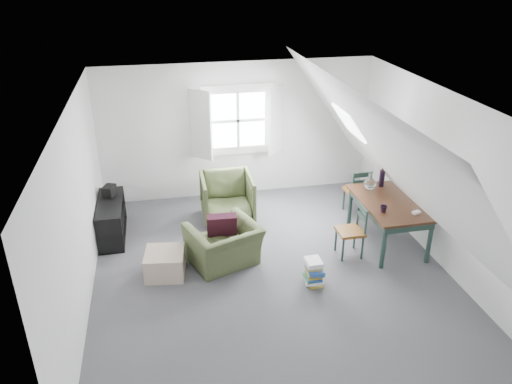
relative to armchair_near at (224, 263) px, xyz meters
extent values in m
plane|color=#4A4A4F|center=(0.63, -0.37, 0.00)|extent=(5.50, 5.50, 0.00)
plane|color=white|center=(0.63, -0.37, 2.50)|extent=(5.50, 5.50, 0.00)
plane|color=silver|center=(0.63, 2.38, 1.25)|extent=(5.00, 0.00, 5.00)
plane|color=silver|center=(0.63, -3.12, 1.25)|extent=(5.00, 0.00, 5.00)
plane|color=silver|center=(-1.87, -0.37, 1.25)|extent=(0.00, 5.50, 5.50)
plane|color=silver|center=(3.13, -0.37, 1.25)|extent=(0.00, 5.50, 5.50)
plane|color=white|center=(-0.92, -0.37, 1.78)|extent=(3.19, 5.50, 4.48)
plane|color=white|center=(2.18, -0.37, 1.78)|extent=(3.19, 5.50, 4.48)
cube|color=white|center=(0.63, 2.36, 1.45)|extent=(1.30, 0.04, 1.30)
cube|color=white|center=(-0.05, 2.20, 1.45)|extent=(0.35, 0.35, 1.25)
cube|color=white|center=(1.31, 2.20, 1.45)|extent=(0.35, 0.35, 1.25)
cube|color=white|center=(0.63, 2.35, 1.45)|extent=(1.00, 0.02, 1.00)
cube|color=white|center=(0.63, 2.33, 1.45)|extent=(1.08, 0.04, 0.05)
cube|color=white|center=(0.63, 2.33, 1.45)|extent=(0.05, 0.04, 1.08)
cube|color=white|center=(2.18, 0.93, 1.75)|extent=(0.35, 0.75, 0.47)
imported|color=#414C29|center=(0.00, 0.00, 0.00)|extent=(1.19, 1.12, 0.63)
imported|color=#414C29|center=(0.26, 1.37, 0.00)|extent=(0.87, 0.90, 0.81)
cube|color=#370F1E|center=(0.00, 0.15, 0.54)|extent=(0.45, 0.28, 0.45)
cube|color=tan|center=(-0.86, -0.11, 0.18)|extent=(0.61, 0.61, 0.36)
cube|color=#311C11|center=(2.60, 0.06, 0.71)|extent=(0.88, 1.46, 0.04)
cube|color=#20352F|center=(2.60, 0.06, 0.63)|extent=(0.78, 1.37, 0.12)
cylinder|color=#20352F|center=(2.24, -0.59, 0.35)|extent=(0.07, 0.07, 0.69)
cylinder|color=#20352F|center=(2.96, -0.59, 0.35)|extent=(0.07, 0.07, 0.69)
cylinder|color=#20352F|center=(2.24, 0.72, 0.35)|extent=(0.07, 0.07, 0.69)
cylinder|color=#20352F|center=(2.96, 0.72, 0.35)|extent=(0.07, 0.07, 0.69)
sphere|color=silver|center=(2.45, 0.51, 0.84)|extent=(0.20, 0.20, 0.20)
cylinder|color=silver|center=(2.45, 0.51, 0.97)|extent=(0.06, 0.06, 0.11)
cylinder|color=black|center=(2.70, 0.61, 0.87)|extent=(0.09, 0.09, 0.28)
cylinder|color=#3F2D1E|center=(2.70, 0.61, 1.17)|extent=(0.03, 0.06, 0.49)
cylinder|color=#3F2D1E|center=(2.72, 0.63, 1.17)|extent=(0.05, 0.07, 0.49)
cylinder|color=#3F2D1E|center=(2.69, 0.60, 1.17)|extent=(0.06, 0.08, 0.49)
imported|color=black|center=(2.35, -0.24, 0.73)|extent=(0.13, 0.13, 0.10)
cube|color=white|center=(2.80, -0.39, 0.75)|extent=(0.12, 0.10, 0.04)
cube|color=brown|center=(2.52, 1.12, 0.43)|extent=(0.40, 0.40, 0.05)
cylinder|color=#20352F|center=(2.68, 1.28, 0.20)|extent=(0.03, 0.03, 0.41)
cylinder|color=#20352F|center=(2.68, 0.96, 0.20)|extent=(0.03, 0.03, 0.41)
cylinder|color=#20352F|center=(2.36, 1.28, 0.20)|extent=(0.03, 0.03, 0.41)
cylinder|color=#20352F|center=(2.36, 0.96, 0.20)|extent=(0.03, 0.03, 0.41)
cylinder|color=#20352F|center=(2.68, 0.94, 0.64)|extent=(0.03, 0.03, 0.43)
cylinder|color=#20352F|center=(2.36, 0.94, 0.64)|extent=(0.03, 0.03, 0.43)
cube|color=#20352F|center=(2.52, 0.94, 0.81)|extent=(0.32, 0.03, 0.08)
cube|color=#20352F|center=(2.52, 0.94, 0.69)|extent=(0.32, 0.03, 0.06)
cube|color=brown|center=(1.89, -0.16, 0.41)|extent=(0.38, 0.38, 0.05)
cylinder|color=#20352F|center=(1.74, 0.00, 0.19)|extent=(0.03, 0.03, 0.39)
cylinder|color=#20352F|center=(2.05, 0.00, 0.19)|extent=(0.03, 0.03, 0.39)
cylinder|color=#20352F|center=(1.74, -0.31, 0.19)|extent=(0.03, 0.03, 0.39)
cylinder|color=#20352F|center=(2.05, -0.31, 0.19)|extent=(0.03, 0.03, 0.39)
cylinder|color=#20352F|center=(2.07, 0.00, 0.60)|extent=(0.03, 0.03, 0.41)
cylinder|color=#20352F|center=(2.07, -0.31, 0.60)|extent=(0.03, 0.03, 0.41)
cube|color=#20352F|center=(2.07, -0.16, 0.77)|extent=(0.03, 0.31, 0.07)
cube|color=#20352F|center=(2.07, -0.16, 0.65)|extent=(0.03, 0.31, 0.05)
cube|color=black|center=(-1.66, 1.17, 0.01)|extent=(0.39, 1.18, 0.03)
cube|color=black|center=(-1.66, 1.17, 0.30)|extent=(0.39, 1.18, 0.03)
cube|color=black|center=(-1.66, 1.17, 0.59)|extent=(0.39, 1.18, 0.03)
cube|color=black|center=(-1.66, 0.59, 0.30)|extent=(0.39, 0.03, 0.59)
cube|color=black|center=(-1.66, 1.75, 0.30)|extent=(0.39, 0.03, 0.59)
cube|color=#264C99|center=(-1.66, 0.82, 0.12)|extent=(0.18, 0.20, 0.22)
cube|color=red|center=(-1.66, 1.27, 0.12)|extent=(0.18, 0.24, 0.22)
cube|color=white|center=(-1.66, 0.97, 0.41)|extent=(0.18, 0.22, 0.20)
cube|color=black|center=(-1.66, 1.42, 0.68)|extent=(0.24, 0.28, 0.18)
cube|color=#B29933|center=(1.16, -0.77, 0.02)|extent=(0.20, 0.26, 0.03)
cube|color=white|center=(1.14, -0.75, 0.05)|extent=(0.25, 0.28, 0.03)
cube|color=white|center=(1.17, -0.77, 0.08)|extent=(0.21, 0.28, 0.03)
cube|color=#337F4C|center=(1.12, -0.77, 0.11)|extent=(0.21, 0.26, 0.03)
cube|color=#264C99|center=(1.14, -0.79, 0.13)|extent=(0.23, 0.29, 0.02)
cube|color=#B29933|center=(1.14, -0.76, 0.16)|extent=(0.20, 0.26, 0.02)
cube|color=#B29933|center=(1.15, -0.75, 0.19)|extent=(0.23, 0.29, 0.03)
cube|color=#264C99|center=(1.17, -0.79, 0.22)|extent=(0.23, 0.29, 0.03)
cube|color=#264C99|center=(1.15, -0.79, 0.25)|extent=(0.23, 0.29, 0.03)
cube|color=#B29933|center=(1.15, -0.74, 0.29)|extent=(0.21, 0.27, 0.03)
cube|color=white|center=(1.13, -0.75, 0.32)|extent=(0.22, 0.25, 0.04)
cube|color=white|center=(1.14, -0.74, 0.36)|extent=(0.22, 0.26, 0.03)
camera|label=1|loc=(-0.80, -6.23, 4.16)|focal=35.00mm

